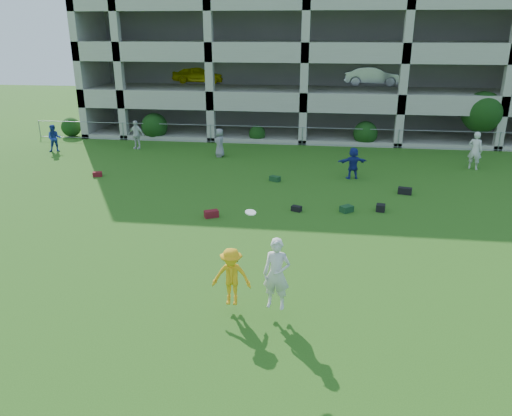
# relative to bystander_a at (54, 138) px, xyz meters

# --- Properties ---
(ground) EXTENTS (100.00, 100.00, 0.00)m
(ground) POSITION_rel_bystander_a_xyz_m (14.82, -15.21, -0.82)
(ground) COLOR #235114
(ground) RESTS_ON ground
(bystander_a) EXTENTS (0.98, 0.88, 1.65)m
(bystander_a) POSITION_rel_bystander_a_xyz_m (0.00, 0.00, 0.00)
(bystander_a) COLOR navy
(bystander_a) RESTS_ON ground
(bystander_b) EXTENTS (1.09, 0.60, 1.77)m
(bystander_b) POSITION_rel_bystander_a_xyz_m (4.62, 1.45, 0.06)
(bystander_b) COLOR silver
(bystander_b) RESTS_ON ground
(bystander_c) EXTENTS (0.70, 0.91, 1.65)m
(bystander_c) POSITION_rel_bystander_a_xyz_m (10.18, 0.15, 0.00)
(bystander_c) COLOR gray
(bystander_c) RESTS_ON ground
(bystander_d) EXTENTS (1.55, 0.83, 1.59)m
(bystander_d) POSITION_rel_bystander_a_xyz_m (17.68, -3.39, -0.03)
(bystander_d) COLOR navy
(bystander_d) RESTS_ON ground
(bystander_e) EXTENTS (0.88, 0.79, 2.01)m
(bystander_e) POSITION_rel_bystander_a_xyz_m (24.17, -0.68, 0.18)
(bystander_e) COLOR silver
(bystander_e) RESTS_ON ground
(bag_red_a) EXTENTS (0.63, 0.53, 0.28)m
(bag_red_a) POSITION_rel_bystander_a_xyz_m (11.86, -9.69, -0.68)
(bag_red_a) COLOR maroon
(bag_red_a) RESTS_ON ground
(bag_black_b) EXTENTS (0.47, 0.39, 0.22)m
(bag_black_b) POSITION_rel_bystander_a_xyz_m (15.19, -8.52, -0.71)
(bag_black_b) COLOR black
(bag_black_b) RESTS_ON ground
(bag_green_c) EXTENTS (0.61, 0.59, 0.26)m
(bag_green_c) POSITION_rel_bystander_a_xyz_m (17.24, -8.34, -0.69)
(bag_green_c) COLOR #13341C
(bag_green_c) RESTS_ON ground
(crate_d) EXTENTS (0.41, 0.41, 0.30)m
(crate_d) POSITION_rel_bystander_a_xyz_m (18.63, -8.08, -0.67)
(crate_d) COLOR black
(crate_d) RESTS_ON ground
(bag_black_e) EXTENTS (0.65, 0.43, 0.30)m
(bag_black_e) POSITION_rel_bystander_a_xyz_m (19.94, -5.61, -0.67)
(bag_black_e) COLOR black
(bag_black_e) RESTS_ON ground
(bag_red_f) EXTENTS (0.52, 0.42, 0.24)m
(bag_red_f) POSITION_rel_bystander_a_xyz_m (4.85, -4.80, -0.70)
(bag_red_f) COLOR #520E12
(bag_red_f) RESTS_ON ground
(bag_green_g) EXTENTS (0.58, 0.49, 0.25)m
(bag_green_g) POSITION_rel_bystander_a_xyz_m (13.88, -4.38, -0.70)
(bag_green_g) COLOR #163915
(bag_green_g) RESTS_ON ground
(frisbee_contest) EXTENTS (2.09, 0.71, 2.70)m
(frisbee_contest) POSITION_rel_bystander_a_xyz_m (14.40, -16.53, 0.29)
(frisbee_contest) COLOR #F7A915
(frisbee_contest) RESTS_ON ground
(parking_garage) EXTENTS (30.00, 14.00, 12.00)m
(parking_garage) POSITION_rel_bystander_a_xyz_m (14.81, 12.49, 5.19)
(parking_garage) COLOR #9E998C
(parking_garage) RESTS_ON ground
(fence) EXTENTS (36.06, 0.06, 1.20)m
(fence) POSITION_rel_bystander_a_xyz_m (14.82, 3.79, -0.21)
(fence) COLOR gray
(fence) RESTS_ON ground
(shrub_row) EXTENTS (34.38, 2.52, 3.50)m
(shrub_row) POSITION_rel_bystander_a_xyz_m (19.41, 4.49, 0.68)
(shrub_row) COLOR #163D11
(shrub_row) RESTS_ON ground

